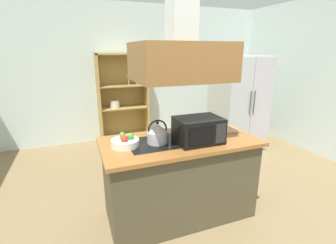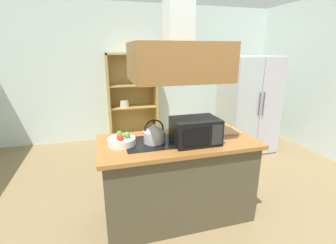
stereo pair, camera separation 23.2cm
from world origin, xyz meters
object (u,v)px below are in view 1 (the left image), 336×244
Objects in this scene: microwave at (198,130)px; refrigerator at (238,103)px; cutting_board at (223,130)px; kettle at (158,133)px; dish_cabinet at (123,103)px; fruit_bowl at (125,142)px; wine_glass_on_counter at (185,120)px.

refrigerator is at bearing 43.76° from microwave.
microwave is at bearing -154.25° from cutting_board.
kettle is at bearing -173.84° from cutting_board.
microwave is at bearing -136.24° from refrigerator.
microwave is (0.25, -2.76, 0.25)m from dish_cabinet.
microwave is 1.66× the size of fruit_bowl.
fruit_bowl is at bearing -148.69° from refrigerator.
refrigerator reaches higher than fruit_bowl.
microwave is (-0.45, -0.22, 0.12)m from cutting_board.
fruit_bowl is (-0.33, 0.03, -0.06)m from kettle.
refrigerator reaches higher than kettle.
kettle is 0.53× the size of microwave.
microwave is (0.39, -0.13, 0.03)m from kettle.
refrigerator is 2.58m from kettle.
cutting_board is at bearing 3.07° from fruit_bowl.
kettle is 0.45m from wine_glass_on_counter.
kettle is (-2.09, -1.50, 0.14)m from refrigerator.
cutting_board is 1.23× the size of fruit_bowl.
dish_cabinet reaches higher than kettle.
refrigerator is 2.36m from microwave.
wine_glass_on_counter is (-0.45, 0.11, 0.14)m from cutting_board.
microwave reaches higher than fruit_bowl.
refrigerator is 6.23× the size of fruit_bowl.
microwave is at bearing -17.70° from kettle.
wine_glass_on_counter is at bearing -142.46° from refrigerator.
wine_glass_on_counter is (-1.69, -1.30, 0.19)m from refrigerator.
dish_cabinet is 8.53× the size of wine_glass_on_counter.
refrigerator reaches higher than wine_glass_on_counter.
fruit_bowl reaches higher than cutting_board.
cutting_board is 1.65× the size of wine_glass_on_counter.
refrigerator is 5.07× the size of cutting_board.
kettle reaches higher than wine_glass_on_counter.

